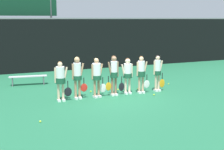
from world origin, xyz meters
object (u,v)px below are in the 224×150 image
(player_0, at_px, (61,78))
(tennis_ball_4, at_px, (59,97))
(scoreboard, at_px, (24,7))
(tennis_ball_0, at_px, (138,89))
(player_5, at_px, (141,72))
(tennis_ball_7, at_px, (40,121))
(player_1, at_px, (77,74))
(player_2, at_px, (97,74))
(tennis_ball_2, at_px, (154,95))
(tennis_ball_1, at_px, (91,91))
(tennis_ball_3, at_px, (145,85))
(bench_courtside, at_px, (28,77))
(tennis_ball_6, at_px, (118,89))
(player_6, at_px, (158,71))
(player_3, at_px, (114,72))
(player_4, at_px, (127,73))
(tennis_ball_5, at_px, (168,84))

(player_0, xyz_separation_m, tennis_ball_4, (0.04, 0.57, -0.93))
(scoreboard, xyz_separation_m, tennis_ball_0, (4.01, -7.94, -4.02))
(player_5, height_order, tennis_ball_7, player_5)
(player_1, bearing_deg, player_2, -6.78)
(tennis_ball_2, bearing_deg, tennis_ball_1, 144.44)
(tennis_ball_0, height_order, tennis_ball_4, tennis_ball_4)
(player_1, distance_m, player_2, 0.83)
(player_5, height_order, tennis_ball_0, player_5)
(player_2, bearing_deg, player_1, 162.54)
(player_2, bearing_deg, tennis_ball_4, 148.21)
(tennis_ball_2, bearing_deg, tennis_ball_4, 162.34)
(tennis_ball_3, bearing_deg, scoreboard, 123.35)
(player_0, relative_size, tennis_ball_4, 23.04)
(bench_courtside, xyz_separation_m, tennis_ball_4, (0.80, -3.15, -0.37))
(tennis_ball_7, bearing_deg, player_5, 24.78)
(player_1, height_order, tennis_ball_3, player_1)
(player_2, relative_size, player_5, 1.01)
(tennis_ball_6, height_order, tennis_ball_7, tennis_ball_6)
(player_5, distance_m, tennis_ball_2, 1.18)
(player_0, bearing_deg, player_1, 8.02)
(tennis_ball_1, bearing_deg, tennis_ball_2, -35.56)
(scoreboard, relative_size, tennis_ball_7, 79.69)
(player_1, relative_size, player_6, 1.06)
(player_1, height_order, player_6, player_1)
(tennis_ball_1, distance_m, tennis_ball_2, 2.89)
(player_1, xyz_separation_m, tennis_ball_4, (-0.70, 0.48, -1.03))
(tennis_ball_0, distance_m, tennis_ball_4, 3.85)
(tennis_ball_6, bearing_deg, player_3, -124.75)
(player_4, bearing_deg, tennis_ball_6, 101.07)
(tennis_ball_0, distance_m, tennis_ball_2, 1.32)
(player_0, height_order, player_1, player_1)
(player_3, bearing_deg, tennis_ball_0, 24.76)
(player_4, xyz_separation_m, tennis_ball_7, (-4.34, -2.42, -0.93))
(tennis_ball_0, distance_m, tennis_ball_6, 0.96)
(player_2, height_order, tennis_ball_7, player_2)
(player_1, distance_m, player_4, 2.31)
(bench_courtside, relative_size, tennis_ball_5, 29.06)
(tennis_ball_0, height_order, tennis_ball_3, tennis_ball_3)
(player_3, distance_m, tennis_ball_2, 2.04)
(player_3, height_order, tennis_ball_7, player_3)
(player_1, height_order, player_3, player_1)
(player_5, height_order, tennis_ball_1, player_5)
(player_5, xyz_separation_m, tennis_ball_3, (0.97, 1.37, -0.95))
(player_4, relative_size, tennis_ball_3, 23.86)
(tennis_ball_5, bearing_deg, player_0, -170.07)
(tennis_ball_6, xyz_separation_m, tennis_ball_7, (-4.25, -3.24, -0.00))
(tennis_ball_5, bearing_deg, tennis_ball_6, -177.06)
(player_0, height_order, player_4, player_0)
(player_5, xyz_separation_m, tennis_ball_6, (-0.72, 0.94, -0.95))
(scoreboard, xyz_separation_m, player_5, (3.80, -8.63, -3.07))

